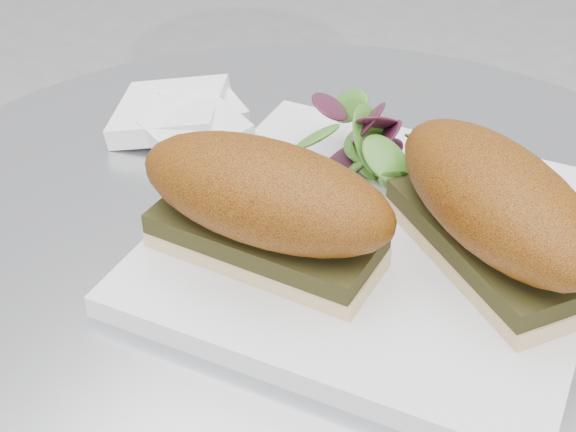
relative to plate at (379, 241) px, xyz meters
The scene contains 5 objects.
plate is the anchor object (origin of this frame).
sandwich_left 0.10m from the plate, 132.86° to the right, with size 0.17×0.08×0.08m.
sandwich_right 0.09m from the plate, ahead, with size 0.19×0.17×0.08m.
salad 0.09m from the plate, 117.17° to the left, with size 0.11×0.11×0.05m, color #467C28, non-canonical shape.
napkin 0.21m from the plate, 163.79° to the left, with size 0.12×0.12×0.02m, color white, non-canonical shape.
Camera 1 is at (0.19, -0.38, 1.08)m, focal length 50.00 mm.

